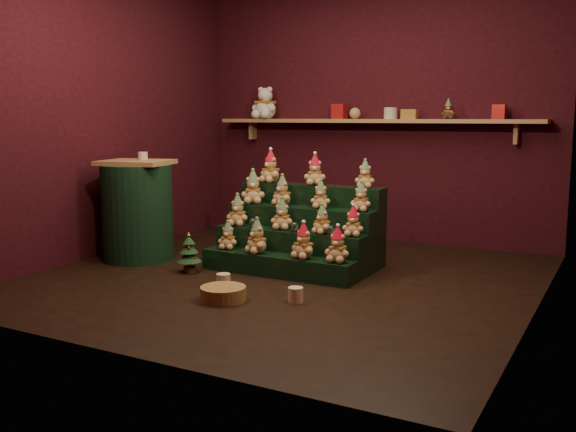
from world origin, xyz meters
The scene contains 41 objects.
ground centered at (0.00, 0.00, 0.00)m, with size 4.00×4.00×0.00m, color black.
back_wall centered at (0.00, 2.05, 1.40)m, with size 4.00×0.10×2.80m, color black.
front_wall centered at (0.00, -2.05, 1.40)m, with size 4.00×0.10×2.80m, color black.
left_wall centered at (-2.05, 0.00, 1.40)m, with size 0.10×4.00×2.80m, color black.
right_wall centered at (2.05, 0.00, 1.40)m, with size 0.10×4.00×2.80m, color black.
back_shelf centered at (0.00, 1.87, 1.29)m, with size 3.60×0.26×0.24m.
riser_tier_front centered at (-0.09, 0.02, 0.09)m, with size 1.40×0.22×0.18m, color black.
riser_tier_midfront centered at (-0.09, 0.24, 0.18)m, with size 1.40×0.22×0.36m, color black.
riser_tier_midback centered at (-0.09, 0.46, 0.27)m, with size 1.40×0.22×0.54m, color black.
riser_tier_back centered at (-0.09, 0.68, 0.36)m, with size 1.40×0.22×0.72m, color black.
teddy_0 centered at (-0.60, 0.04, 0.30)m, with size 0.18×0.16×0.25m, color tan, non-canonical shape.
teddy_1 centered at (-0.28, 0.01, 0.33)m, with size 0.21×0.19×0.30m, color tan, non-canonical shape.
teddy_2 centered at (0.17, 0.02, 0.33)m, with size 0.21×0.19×0.29m, color tan, non-canonical shape.
teddy_3 centered at (0.47, 0.03, 0.32)m, with size 0.21×0.18×0.29m, color tan, non-canonical shape.
teddy_4 centered at (-0.62, 0.24, 0.50)m, with size 0.20×0.18×0.29m, color tan, non-canonical shape.
teddy_5 centered at (-0.17, 0.26, 0.50)m, with size 0.20×0.18×0.28m, color tan, non-canonical shape.
teddy_6 centered at (0.24, 0.23, 0.48)m, with size 0.18×0.16×0.25m, color tan, non-canonical shape.
teddy_7 centered at (0.51, 0.25, 0.49)m, with size 0.18×0.16×0.25m, color tan, non-canonical shape.
teddy_8 centered at (-0.59, 0.46, 0.70)m, with size 0.22×0.20×0.31m, color tan, non-canonical shape.
teddy_9 centered at (-0.28, 0.47, 0.68)m, with size 0.20×0.18×0.28m, color tan, non-canonical shape.
teddy_10 centered at (0.11, 0.47, 0.66)m, with size 0.18×0.16×0.25m, color tan, non-canonical shape.
teddy_11 centered at (0.49, 0.47, 0.67)m, with size 0.18×0.16×0.25m, color tan, non-canonical shape.
teddy_12 centered at (-0.53, 0.68, 0.87)m, with size 0.22×0.20×0.31m, color tan, non-canonical shape.
teddy_13 centered at (-0.06, 0.69, 0.86)m, with size 0.20×0.18×0.28m, color tan, non-canonical shape.
teddy_14 centered at (0.44, 0.67, 0.84)m, with size 0.18×0.16×0.25m, color tan, non-canonical shape.
snow_globe_a centered at (-0.42, 0.18, 0.40)m, with size 0.07×0.07×0.09m.
snow_globe_b centered at (0.00, 0.18, 0.40)m, with size 0.06×0.06×0.09m.
snow_globe_c centered at (0.34, 0.18, 0.40)m, with size 0.06×0.06×0.09m.
side_table centered at (-1.56, -0.05, 0.47)m, with size 0.71×0.66×0.94m.
table_ornament centered at (-1.56, 0.05, 0.98)m, with size 0.09×0.09×0.07m, color beige.
mini_christmas_tree centered at (-0.82, -0.24, 0.18)m, with size 0.21×0.21×0.36m.
mug_left centered at (-0.27, -0.51, 0.06)m, with size 0.11×0.11×0.11m, color beige.
mug_right centered at (0.42, -0.60, 0.06)m, with size 0.11×0.11×0.11m, color beige.
wicker_basket centered at (-0.07, -0.82, 0.05)m, with size 0.34×0.34×0.11m, color olive.
white_bear centered at (-1.27, 1.84, 1.55)m, with size 0.33×0.29×0.46m, color white, non-canonical shape.
brown_bear centered at (0.85, 1.84, 1.42)m, with size 0.14×0.12×0.19m, color #472A17, non-canonical shape.
gift_tin_red_a centered at (-0.33, 1.85, 1.40)m, with size 0.14×0.14×0.16m, color #B01B1B.
gift_tin_cream centered at (0.25, 1.85, 1.38)m, with size 0.14×0.14×0.12m, color beige.
gift_tin_red_b centered at (1.35, 1.85, 1.39)m, with size 0.12×0.12×0.14m, color #B01B1B.
shelf_plush_ball centered at (-0.15, 1.85, 1.38)m, with size 0.12×0.12×0.12m, color tan.
scarf_gift_box centered at (0.45, 1.85, 1.37)m, with size 0.16×0.10×0.10m, color #CE651D.
Camera 1 is at (2.54, -4.62, 1.34)m, focal length 40.00 mm.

